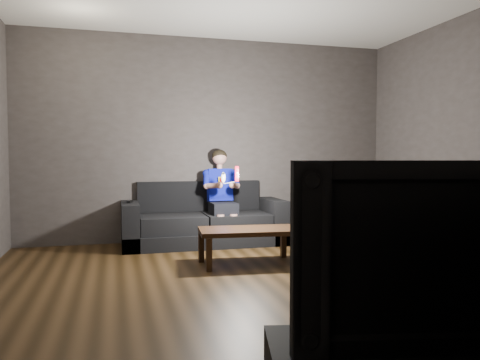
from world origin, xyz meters
name	(u,v)px	position (x,y,z in m)	size (l,w,h in m)	color
floor	(270,290)	(0.00, 0.00, 0.00)	(5.00, 5.00, 0.00)	black
back_wall	(211,140)	(0.00, 2.50, 1.35)	(5.00, 0.04, 2.70)	#393432
sofa	(203,223)	(-0.17, 2.21, 0.26)	(2.05, 0.89, 0.79)	black
child	(222,189)	(0.07, 2.16, 0.70)	(0.47, 0.58, 1.16)	black
wii_remote_red	(237,174)	(0.16, 1.72, 0.91)	(0.06, 0.08, 0.19)	red
nunchuk_white	(223,178)	(-0.01, 1.72, 0.87)	(0.08, 0.10, 0.14)	white
wii_remote_black	(130,201)	(-1.09, 2.13, 0.57)	(0.08, 0.17, 0.03)	black
coffee_table	(249,233)	(0.08, 0.96, 0.32)	(1.07, 0.60, 0.37)	black
tv	(443,251)	(-0.11, -2.27, 0.79)	(1.15, 0.15, 0.66)	black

